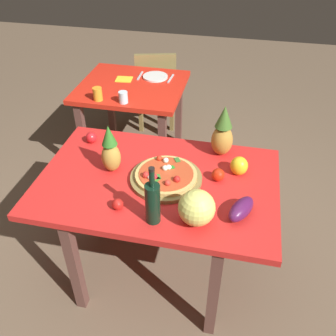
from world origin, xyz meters
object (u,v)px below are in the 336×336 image
at_px(pizza_board, 166,178).
at_px(pineapple_left, 110,151).
at_px(dining_chair, 156,85).
at_px(knife_utensil, 171,78).
at_px(display_table, 158,191).
at_px(pizza, 165,175).
at_px(pineapple_right, 223,133).
at_px(fork_utensil, 140,76).
at_px(eggplant, 241,209).
at_px(tomato_by_bottle, 118,204).
at_px(napkin_folded, 124,79).
at_px(wine_bottle, 153,202).
at_px(drinking_glass_water, 123,97).
at_px(melon, 197,208).
at_px(dinner_plate, 155,77).
at_px(bell_pepper, 239,166).
at_px(tomato_beside_pepper, 91,137).
at_px(tomato_at_corner, 218,175).
at_px(background_table, 132,98).
at_px(drinking_glass_juice, 98,94).

distance_m(pizza_board, pineapple_left, 0.36).
relative_size(dining_chair, knife_utensil, 4.72).
xyz_separation_m(display_table, pizza, (0.05, 0.00, 0.13)).
relative_size(display_table, pineapple_right, 4.11).
height_order(display_table, fork_utensil, fork_utensil).
bearing_deg(pizza_board, eggplant, -24.54).
relative_size(tomato_by_bottle, napkin_folded, 0.43).
relative_size(wine_bottle, drinking_glass_water, 3.69).
bearing_deg(melon, dinner_plate, 110.59).
height_order(wine_bottle, bell_pepper, wine_bottle).
bearing_deg(fork_utensil, dinner_plate, -1.51).
bearing_deg(napkin_folded, tomato_beside_pepper, -84.42).
bearing_deg(tomato_by_bottle, tomato_at_corner, 35.82).
relative_size(pineapple_left, dinner_plate, 1.38).
bearing_deg(tomato_at_corner, background_table, 127.41).
relative_size(eggplant, fork_utensil, 1.11).
height_order(tomato_by_bottle, napkin_folded, tomato_by_bottle).
bearing_deg(eggplant, background_table, 125.91).
xyz_separation_m(dining_chair, pineapple_right, (0.80, -1.48, 0.44)).
bearing_deg(pizza, drinking_glass_water, 121.51).
bearing_deg(tomato_at_corner, bell_pepper, 39.53).
bearing_deg(tomato_beside_pepper, fork_utensil, 88.95).
bearing_deg(knife_utensil, pizza, -75.80).
relative_size(pineapple_right, knife_utensil, 1.86).
relative_size(background_table, pineapple_left, 2.92).
distance_m(fork_utensil, knife_utensil, 0.28).
distance_m(pineapple_right, tomato_beside_pepper, 0.86).
xyz_separation_m(background_table, pizza, (0.57, -1.19, 0.16)).
relative_size(display_table, pizza_board, 3.33).
relative_size(background_table, dinner_plate, 4.03).
bearing_deg(knife_utensil, melon, -70.35).
bearing_deg(drinking_glass_juice, drinking_glass_water, 0.46).
distance_m(melon, dinner_plate, 1.78).
relative_size(tomato_by_bottle, drinking_glass_water, 0.67).
relative_size(dinner_plate, fork_utensil, 1.22).
relative_size(background_table, melon, 4.75).
bearing_deg(background_table, pineapple_right, -45.19).
relative_size(tomato_at_corner, napkin_folded, 0.54).
bearing_deg(melon, eggplant, 22.59).
height_order(pineapple_right, fork_utensil, pineapple_right).
bearing_deg(drinking_glass_juice, pizza_board, -49.21).
distance_m(dining_chair, fork_utensil, 0.53).
bearing_deg(napkin_folded, bell_pepper, -46.39).
distance_m(drinking_glass_juice, dinner_plate, 0.62).
bearing_deg(tomato_by_bottle, bell_pepper, 36.54).
distance_m(melon, fork_utensil, 1.84).
relative_size(melon, drinking_glass_juice, 1.79).
xyz_separation_m(eggplant, fork_utensil, (-0.98, 1.58, -0.04)).
distance_m(pizza_board, tomato_beside_pepper, 0.63).
bearing_deg(tomato_by_bottle, tomato_beside_pepper, 123.24).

